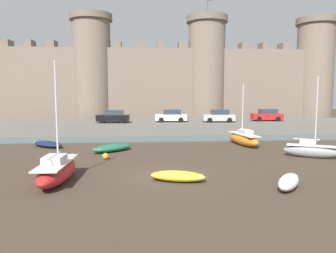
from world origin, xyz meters
The scene contains 17 objects.
ground_plane centered at (0.00, 0.00, 0.00)m, with size 160.00×160.00×0.00m, color #423528.
water_channel centered at (0.00, 15.91, 0.05)m, with size 80.00×4.50×0.10m, color #47565B.
quay_road centered at (0.00, 23.16, 0.65)m, with size 67.10×10.00×1.31m, color #666059.
castle centered at (0.00, 33.42, 7.63)m, with size 61.70×6.60×20.33m.
rowboat_near_channel_right centered at (0.67, -1.36, 0.31)m, with size 3.45×2.12×0.59m.
sailboat_near_channel_left centered at (12.00, 4.74, 0.61)m, with size 4.22×2.91×6.36m.
sailboat_midflat_centre centered at (-6.26, -1.03, 0.68)m, with size 1.82×5.52×6.92m.
sailboat_foreground_left centered at (8.51, 11.14, 0.66)m, with size 2.21×5.57×6.00m.
rowboat_foreground_centre centered at (6.45, -3.25, 0.38)m, with size 2.48×2.99×0.72m.
rowboat_midflat_right centered at (-10.28, 11.57, 0.30)m, with size 3.84×3.48×0.57m.
rowboat_foreground_right centered at (-3.99, 8.75, 0.34)m, with size 3.97×3.71×0.65m.
mooring_buoy_off_centre centered at (-7.20, 4.02, 0.22)m, with size 0.44×0.44×0.44m, color orange.
mooring_buoy_near_channel centered at (-4.21, 5.35, 0.25)m, with size 0.50×0.50×0.50m, color orange.
car_quay_centre_west centered at (2.48, 23.02, 2.08)m, with size 4.19×2.06×1.62m.
car_quay_centre_east centered at (8.67, 22.16, 2.08)m, with size 4.19×2.06×1.62m.
car_quay_west centered at (15.68, 23.51, 2.08)m, with size 4.19×2.06×1.62m.
car_quay_east centered at (-5.03, 22.34, 2.08)m, with size 4.19×2.06×1.62m.
Camera 1 is at (-1.39, -19.84, 5.11)m, focal length 35.00 mm.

